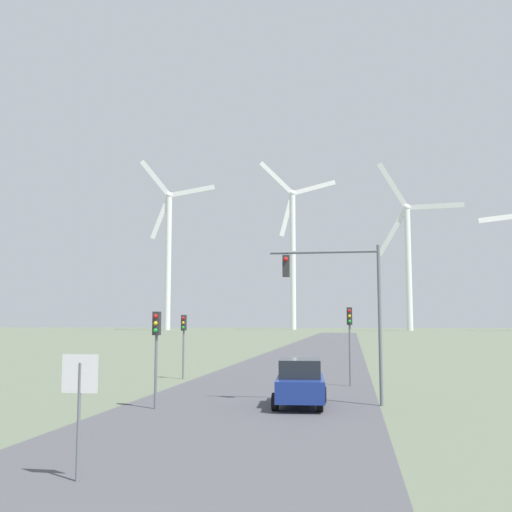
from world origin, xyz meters
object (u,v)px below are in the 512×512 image
Objects in this scene: car_approaching at (300,383)px; wind_turbine_left at (293,247)px; traffic_light_post_near_right at (350,328)px; wind_turbine_far_left at (168,248)px; traffic_light_mast_overhead at (342,291)px; wind_turbine_center at (408,254)px; traffic_light_post_mid_left at (184,332)px; stop_sign_near at (80,392)px; traffic_light_post_near_left at (156,337)px.

wind_turbine_left is at bearing 95.62° from car_approaching.
traffic_light_post_near_right is 198.48m from wind_turbine_far_left.
wind_turbine_center is (20.40, 193.02, 22.77)m from traffic_light_mast_overhead.
traffic_light_post_mid_left is at bearing 166.21° from traffic_light_post_near_right.
stop_sign_near reaches higher than car_approaching.
traffic_light_post_mid_left is 12.70m from car_approaching.
traffic_light_mast_overhead is (7.01, 2.19, 1.81)m from traffic_light_post_near_left.
stop_sign_near is 214.99m from wind_turbine_far_left.
wind_turbine_far_left is at bearing -178.93° from wind_turbine_center.
wind_turbine_far_left is (-66.03, 192.12, 29.77)m from car_approaching.
stop_sign_near is 0.65× the size of traffic_light_post_near_right.
traffic_light_mast_overhead reaches higher than stop_sign_near.
traffic_light_post_mid_left is at bearing -86.24° from wind_turbine_left.
traffic_light_post_mid_left is 204.38m from wind_turbine_left.
wind_turbine_center is at bearing 83.82° from traffic_light_post_near_right.
traffic_light_mast_overhead is 0.09× the size of wind_turbine_left.
car_approaching is 0.06× the size of wind_turbine_left.
wind_turbine_left reaches higher than traffic_light_mast_overhead.
traffic_light_post_near_right is at bearing -13.79° from traffic_light_post_mid_left.
traffic_light_post_mid_left reaches higher than car_approaching.
wind_turbine_far_left reaches higher than car_approaching.
car_approaching is 0.07× the size of wind_turbine_center.
car_approaching is at bearing -71.03° from wind_turbine_far_left.
traffic_light_mast_overhead is at bearing 17.36° from traffic_light_post_near_left.
traffic_light_post_near_right reaches higher than traffic_light_post_near_left.
stop_sign_near is 0.04× the size of wind_turbine_far_left.
stop_sign_near is at bearing -107.43° from car_approaching.
traffic_light_post_mid_left is 13.20m from traffic_light_mast_overhead.
wind_turbine_far_left is 0.97× the size of wind_turbine_left.
wind_turbine_left is (-20.84, 211.80, 31.58)m from car_approaching.
traffic_light_post_near_left is at bearing -72.60° from wind_turbine_far_left.
wind_turbine_left is at bearing 94.15° from traffic_light_post_near_left.
wind_turbine_center is at bearing 82.88° from stop_sign_near.
stop_sign_near is 0.71× the size of traffic_light_post_mid_left.
stop_sign_near is at bearing -106.01° from traffic_light_post_near_right.
traffic_light_post_near_right is at bearing -83.64° from wind_turbine_left.
traffic_light_post_near_left reaches higher than stop_sign_near.
wind_turbine_far_left is at bearing 107.03° from stop_sign_near.
traffic_light_mast_overhead reaches higher than car_approaching.
traffic_light_post_mid_left is at bearing -72.20° from wind_turbine_far_left.
traffic_light_post_near_right is 0.06× the size of wind_turbine_left.
traffic_light_post_mid_left is at bearing 100.89° from traffic_light_post_near_left.
traffic_light_post_mid_left is 0.58× the size of traffic_light_mast_overhead.
wind_turbine_center reaches higher than traffic_light_post_mid_left.
traffic_light_post_near_left is 0.05× the size of wind_turbine_left.
car_approaching is at bearing -155.21° from traffic_light_mast_overhead.
wind_turbine_far_left reaches higher than wind_turbine_center.
wind_turbine_center is at bearing 1.07° from wind_turbine_far_left.
traffic_light_post_near_left is 7.56m from traffic_light_mast_overhead.
wind_turbine_far_left is (-67.93, 184.41, 27.75)m from traffic_light_post_near_right.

